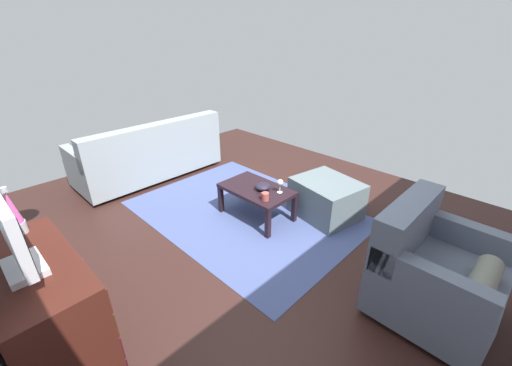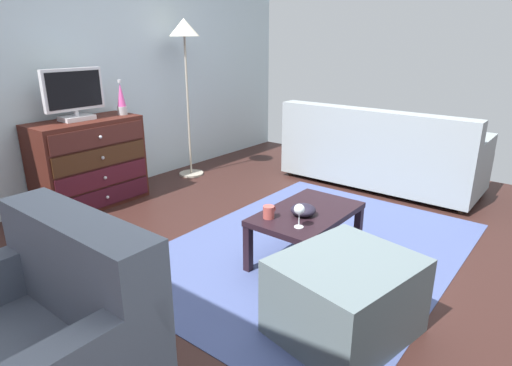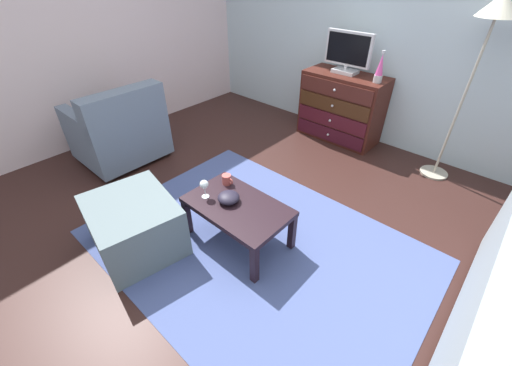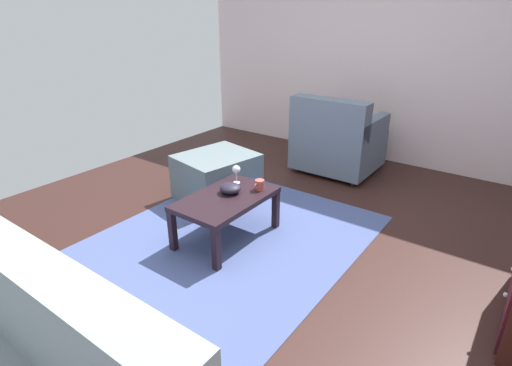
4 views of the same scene
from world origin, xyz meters
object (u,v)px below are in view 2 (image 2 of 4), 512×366
Objects in this scene: lava_lamp at (121,99)px; mug at (269,212)px; dresser at (89,163)px; wine_glass at (299,210)px; ottoman at (345,297)px; coffee_table at (307,218)px; couch_large at (379,155)px; armchair at (29,363)px; bowl_decorative at (303,210)px; standing_lamp at (185,43)px; tv at (74,94)px.

mug is at bearing -98.90° from lava_lamp.
dresser is 6.21× the size of wine_glass.
wine_glass is (-0.31, -2.23, -0.47)m from lava_lamp.
coffee_table is at bearing 46.70° from ottoman.
couch_large is (1.84, -1.86, -0.63)m from lava_lamp.
ottoman is (1.33, -0.64, -0.14)m from armchair.
mug is 0.13× the size of armchair.
coffee_table is at bearing -28.18° from mug.
lava_lamp is 0.16× the size of couch_large.
coffee_table is 4.78× the size of bowl_decorative.
standing_lamp reaches higher than coffee_table.
tv reaches higher than armchair.
dresser is 2.21m from bowl_decorative.
tv is 2.72m from armchair.
ottoman is at bearing -129.90° from bowl_decorative.
armchair is at bearing -126.14° from dresser.
lava_lamp is at bearing 77.36° from ottoman.
standing_lamp reaches higher than wine_glass.
standing_lamp is at bearing -2.26° from dresser.
standing_lamp reaches higher than lava_lamp.
armchair is (-1.94, -2.08, -0.60)m from lava_lamp.
mug is 0.24m from bowl_decorative.
lava_lamp is at bearing -8.91° from tv.
coffee_table is (0.33, -2.18, -0.08)m from dresser.
lava_lamp is 2.89× the size of mug.
wine_glass is (0.08, -2.28, 0.08)m from dresser.
mug is at bearing -120.21° from standing_lamp.
bowl_decorative is (0.18, 0.08, -0.08)m from wine_glass.
coffee_table is 5.20× the size of wine_glass.
ottoman is (-0.61, -2.72, -0.74)m from lava_lamp.
wine_glass is at bearing -158.90° from coffee_table.
mug reaches higher than ottoman.
standing_lamp is at bearing -0.34° from lava_lamp.
couch_large is 1.18× the size of standing_lamp.
bowl_decorative is 1.99m from couch_large.
couch_large is (1.97, 0.29, -0.08)m from bowl_decorative.
coffee_table is 0.12m from bowl_decorative.
armchair is 1.48m from ottoman.
lava_lamp is at bearing 134.65° from couch_large.
armchair is (-1.81, 0.07, -0.05)m from bowl_decorative.
armchair is (-1.89, 0.05, 0.04)m from coffee_table.
bowl_decorative is (0.30, -2.22, -0.63)m from tv.
wine_glass is 0.21m from bowl_decorative.
couch_large is at bearing -45.35° from lava_lamp.
dresser is 5.71× the size of bowl_decorative.
coffee_table is at bearing 21.10° from wine_glass.
mug is 2.15m from couch_large.
tv is 1.35m from standing_lamp.
tv reaches higher than lava_lamp.
lava_lamp is at bearing 47.02° from armchair.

